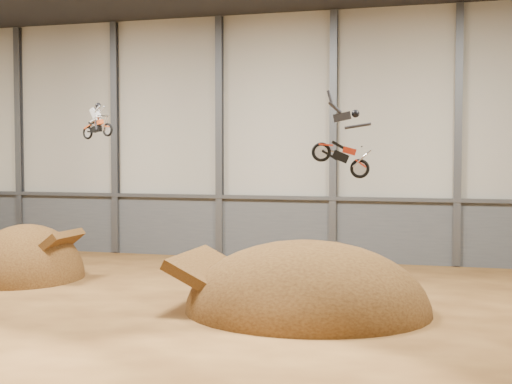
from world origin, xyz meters
TOP-DOWN VIEW (x-y plane):
  - floor at (0.00, 0.00)m, footprint 40.00×40.00m
  - back_wall at (0.00, 15.00)m, footprint 40.00×0.10m
  - lower_band_back at (0.00, 14.90)m, footprint 39.80×0.18m
  - steel_rail at (0.00, 14.75)m, footprint 39.80×0.35m
  - steel_column_0 at (-16.67, 14.80)m, footprint 0.40×0.36m
  - steel_column_1 at (-10.00, 14.80)m, footprint 0.40×0.36m
  - steel_column_2 at (-3.33, 14.80)m, footprint 0.40×0.36m
  - steel_column_3 at (3.33, 14.80)m, footprint 0.40×0.36m
  - steel_column_4 at (10.00, 14.80)m, footprint 0.40×0.36m
  - takeoff_ramp at (-9.93, 5.22)m, footprint 5.30×6.12m
  - landing_ramp at (4.49, 1.94)m, footprint 9.42×8.33m
  - fmx_rider_a at (-6.26, 5.67)m, footprint 2.23×1.40m
  - fmx_rider_b at (5.65, 1.71)m, footprint 3.84×1.43m

SIDE VIEW (x-z plane):
  - floor at x=0.00m, z-range 0.00..0.00m
  - takeoff_ramp at x=-9.93m, z-range -2.65..2.65m
  - landing_ramp at x=4.49m, z-range -2.72..2.72m
  - lower_band_back at x=0.00m, z-range 0.00..3.50m
  - steel_rail at x=0.00m, z-range 3.45..3.65m
  - fmx_rider_b at x=5.65m, z-range 4.97..8.50m
  - back_wall at x=0.00m, z-range 0.00..14.00m
  - steel_column_0 at x=-16.67m, z-range 0.05..13.95m
  - steel_column_1 at x=-10.00m, z-range 0.05..13.95m
  - steel_column_2 at x=-3.33m, z-range 0.05..13.95m
  - steel_column_3 at x=3.33m, z-range 0.05..13.95m
  - steel_column_4 at x=10.00m, z-range 0.05..13.95m
  - fmx_rider_a at x=-6.26m, z-range 6.70..8.63m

